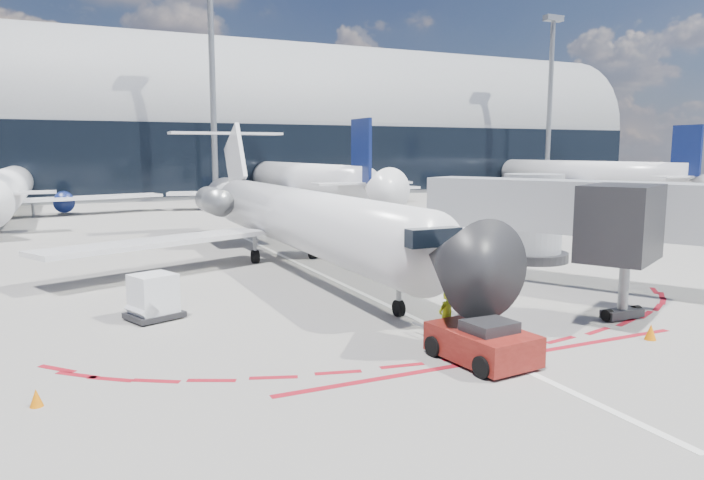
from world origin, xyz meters
name	(u,v)px	position (x,y,z in m)	size (l,w,h in m)	color
ground	(342,284)	(0.00, 0.00, 0.00)	(260.00, 260.00, 0.00)	slate
apron_centerline	(325,276)	(0.00, 2.00, 0.01)	(0.25, 40.00, 0.01)	silver
apron_stop_bar	(500,358)	(0.00, -11.50, 0.01)	(14.00, 0.25, 0.01)	maroon
terminal_building	(150,133)	(0.00, 64.97, 8.52)	(150.00, 24.15, 24.00)	gray
jet_bridge	(556,216)	(9.79, -3.01, 3.01)	(10.03, 15.20, 4.90)	#94979C
light_mast_centre	(213,95)	(5.00, 48.00, 12.50)	(0.70, 0.70, 25.00)	slate
light_mast_east	(550,107)	(55.00, 48.00, 12.50)	(0.70, 0.70, 25.00)	slate
regional_jet	(293,216)	(-0.41, 5.45, 2.66)	(25.76, 31.77, 7.96)	silver
pushback_tug	(482,343)	(-0.63, -11.48, 0.56)	(2.35, 4.95, 1.27)	#5B100D
ramp_worker	(446,318)	(-0.75, -9.75, 0.88)	(0.64, 0.42, 1.77)	#CCEC18
uld_container	(154,297)	(-8.62, -2.71, 0.82)	(2.18, 2.04, 1.65)	black
safety_cone_left	(36,398)	(-12.24, -9.70, 0.22)	(0.31, 0.31, 0.44)	#D96904
safety_cone_right	(651,332)	(5.57, -12.04, 0.26)	(0.37, 0.37, 0.51)	#D96904
bg_airliner_0	(4,160)	(-16.07, 40.01, 5.21)	(32.18, 34.08, 10.41)	silver
bg_airliner_1	(303,156)	(12.79, 39.27, 5.55)	(34.28, 36.30, 11.09)	silver
bg_airliner_2	(587,155)	(52.04, 37.30, 5.58)	(34.48, 36.51, 11.16)	silver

